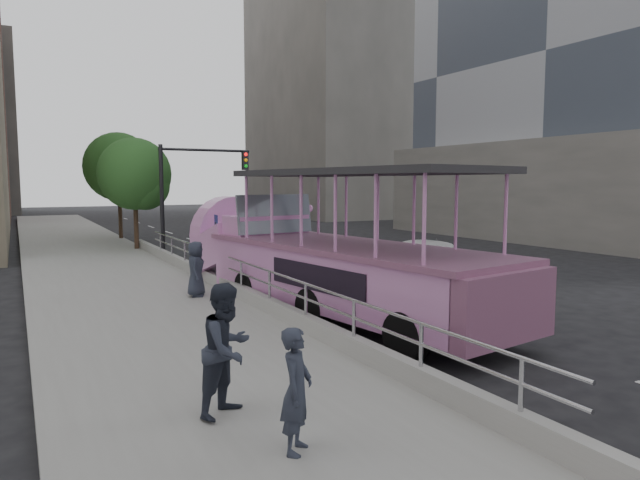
% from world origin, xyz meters
% --- Properties ---
extents(ground, '(160.00, 160.00, 0.00)m').
position_xyz_m(ground, '(0.00, 0.00, 0.00)').
color(ground, black).
extents(sidewalk, '(5.50, 80.00, 0.30)m').
position_xyz_m(sidewalk, '(-5.75, 10.00, 0.15)').
color(sidewalk, '#979892').
rests_on(sidewalk, ground).
extents(kerb_wall, '(0.24, 30.00, 0.36)m').
position_xyz_m(kerb_wall, '(-3.12, 2.00, 0.48)').
color(kerb_wall, '#A5A4A0').
rests_on(kerb_wall, sidewalk).
extents(guardrail, '(0.07, 22.00, 0.71)m').
position_xyz_m(guardrail, '(-3.12, 2.00, 1.14)').
color(guardrail, '#B8B7BD').
rests_on(guardrail, kerb_wall).
extents(duck_boat, '(4.51, 11.91, 3.86)m').
position_xyz_m(duck_boat, '(-1.36, 0.59, 1.43)').
color(duck_boat, black).
rests_on(duck_boat, ground).
extents(car, '(2.48, 4.79, 1.56)m').
position_xyz_m(car, '(4.52, 2.97, 0.78)').
color(car, white).
rests_on(car, ground).
extents(pedestrian_near, '(0.64, 0.66, 1.52)m').
position_xyz_m(pedestrian_near, '(-5.75, -6.98, 1.06)').
color(pedestrian_near, '#2A2F3D').
rests_on(pedestrian_near, sidewalk).
extents(pedestrian_mid, '(1.14, 1.08, 1.85)m').
position_xyz_m(pedestrian_mid, '(-6.11, -5.50, 1.23)').
color(pedestrian_mid, '#2A2F3D').
rests_on(pedestrian_mid, sidewalk).
extents(pedestrian_far, '(0.76, 0.90, 1.58)m').
position_xyz_m(pedestrian_far, '(-4.16, 2.88, 1.09)').
color(pedestrian_far, '#2A2F3D').
rests_on(pedestrian_far, sidewalk).
extents(parking_sign, '(0.11, 0.56, 2.51)m').
position_xyz_m(parking_sign, '(-3.00, 4.58, 1.60)').
color(parking_sign, black).
rests_on(parking_sign, ground).
extents(traffic_signal, '(4.20, 0.32, 5.20)m').
position_xyz_m(traffic_signal, '(-1.70, 12.50, 3.50)').
color(traffic_signal, black).
rests_on(traffic_signal, ground).
extents(street_tree_near, '(3.52, 3.52, 5.72)m').
position_xyz_m(street_tree_near, '(-3.30, 15.93, 3.82)').
color(street_tree_near, '#342317').
rests_on(street_tree_near, ground).
extents(street_tree_far, '(3.97, 3.97, 6.45)m').
position_xyz_m(street_tree_far, '(-3.10, 21.93, 4.31)').
color(street_tree_far, '#342317').
rests_on(street_tree_far, ground).
extents(midrise_stone_a, '(20.00, 20.00, 32.00)m').
position_xyz_m(midrise_stone_a, '(26.00, 42.00, 16.00)').
color(midrise_stone_a, gray).
rests_on(midrise_stone_a, ground).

